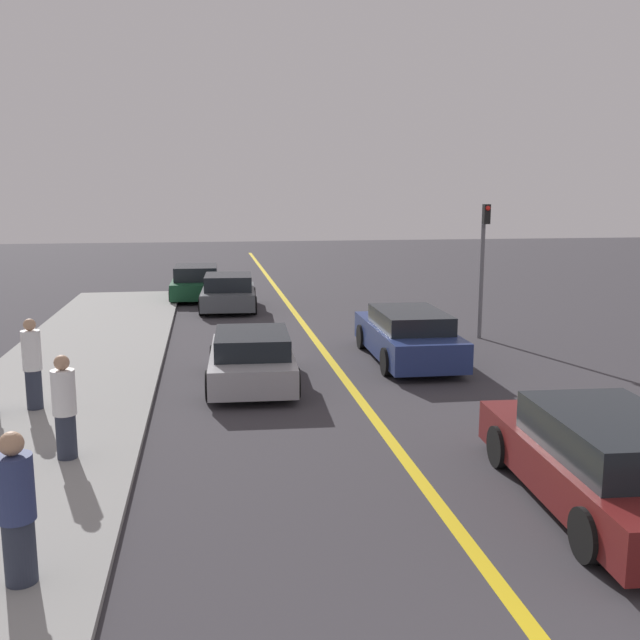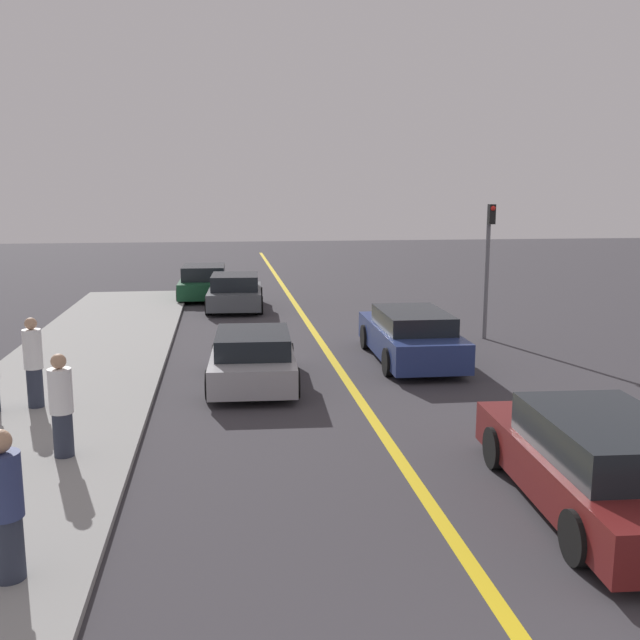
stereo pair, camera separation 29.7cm
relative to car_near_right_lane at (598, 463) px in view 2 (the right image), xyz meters
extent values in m
cube|color=gold|center=(-2.15, 11.99, -0.63)|extent=(0.20, 60.00, 0.01)
cube|color=gray|center=(-8.30, 7.93, -0.58)|extent=(3.99, 27.88, 0.11)
cube|color=maroon|center=(0.00, 0.06, -0.15)|extent=(2.08, 4.74, 0.61)
cube|color=black|center=(0.00, -0.17, 0.42)|extent=(1.75, 2.64, 0.53)
cylinder|color=black|center=(-0.79, 1.55, -0.31)|extent=(0.26, 0.65, 0.64)
cylinder|color=black|center=(0.95, 1.45, -0.31)|extent=(0.26, 0.65, 0.64)
cylinder|color=black|center=(-0.95, -1.32, -0.31)|extent=(0.26, 0.65, 0.64)
cube|color=#9E9EA3|center=(-4.24, 6.99, -0.17)|extent=(1.96, 4.00, 0.58)
cube|color=black|center=(-4.24, 6.79, 0.34)|extent=(1.66, 2.22, 0.44)
cylinder|color=black|center=(-5.03, 8.24, -0.32)|extent=(0.25, 0.64, 0.63)
cylinder|color=black|center=(-3.34, 8.16, -0.32)|extent=(0.25, 0.64, 0.63)
cylinder|color=black|center=(-5.14, 5.81, -0.32)|extent=(0.25, 0.64, 0.63)
cylinder|color=black|center=(-3.45, 5.73, -0.32)|extent=(0.25, 0.64, 0.63)
cube|color=navy|center=(-0.24, 8.67, -0.11)|extent=(1.86, 4.75, 0.69)
cube|color=black|center=(-0.24, 8.43, 0.45)|extent=(1.61, 2.62, 0.43)
cylinder|color=black|center=(-1.06, 10.15, -0.31)|extent=(0.23, 0.66, 0.65)
cylinder|color=black|center=(0.63, 10.11, -0.31)|extent=(0.23, 0.66, 0.65)
cylinder|color=black|center=(-1.11, 7.22, -0.31)|extent=(0.23, 0.66, 0.65)
cylinder|color=black|center=(0.57, 7.19, -0.31)|extent=(0.23, 0.66, 0.65)
cube|color=#4C5156|center=(-4.42, 17.36, -0.17)|extent=(2.04, 3.92, 0.59)
cube|color=black|center=(-4.42, 17.17, 0.39)|extent=(1.74, 2.19, 0.52)
cylinder|color=black|center=(-5.24, 18.59, -0.32)|extent=(0.25, 0.64, 0.63)
cylinder|color=black|center=(-3.48, 18.50, -0.32)|extent=(0.25, 0.64, 0.63)
cylinder|color=black|center=(-5.36, 16.22, -0.32)|extent=(0.25, 0.64, 0.63)
cylinder|color=black|center=(-3.59, 16.13, -0.32)|extent=(0.25, 0.64, 0.63)
cube|color=#144728|center=(-5.59, 20.39, -0.16)|extent=(1.95, 4.25, 0.62)
cube|color=black|center=(-5.59, 20.18, 0.42)|extent=(1.69, 2.35, 0.54)
cylinder|color=black|center=(-6.44, 21.72, -0.33)|extent=(0.23, 0.61, 0.61)
cylinder|color=black|center=(-4.67, 21.67, -0.33)|extent=(0.23, 0.61, 0.61)
cylinder|color=black|center=(-6.50, 19.11, -0.33)|extent=(0.23, 0.61, 0.61)
cylinder|color=black|center=(-4.74, 19.07, -0.33)|extent=(0.23, 0.61, 0.61)
cylinder|color=#282D3D|center=(-7.17, -0.97, -0.17)|extent=(0.33, 0.33, 0.70)
cylinder|color=navy|center=(-7.17, -0.97, 0.53)|extent=(0.39, 0.39, 0.70)
cylinder|color=#282D3D|center=(-7.37, 2.68, -0.17)|extent=(0.30, 0.30, 0.70)
cylinder|color=silver|center=(-7.37, 2.68, 0.53)|extent=(0.36, 0.36, 0.70)
sphere|color=tan|center=(-7.37, 2.68, 0.99)|extent=(0.23, 0.23, 0.23)
cylinder|color=#282D3D|center=(-8.45, 5.44, -0.15)|extent=(0.30, 0.30, 0.76)
cylinder|color=silver|center=(-8.45, 5.44, 0.61)|extent=(0.35, 0.35, 0.76)
sphere|color=tan|center=(-8.45, 5.44, 1.10)|extent=(0.23, 0.23, 0.23)
cylinder|color=slate|center=(2.60, 11.00, 1.29)|extent=(0.12, 0.12, 3.84)
cube|color=black|center=(2.60, 10.82, 2.93)|extent=(0.18, 0.18, 0.55)
sphere|color=red|center=(2.60, 10.73, 3.10)|extent=(0.14, 0.14, 0.14)
camera|label=1|loc=(-5.15, -8.29, 3.52)|focal=40.00mm
camera|label=2|loc=(-4.86, -8.33, 3.52)|focal=40.00mm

